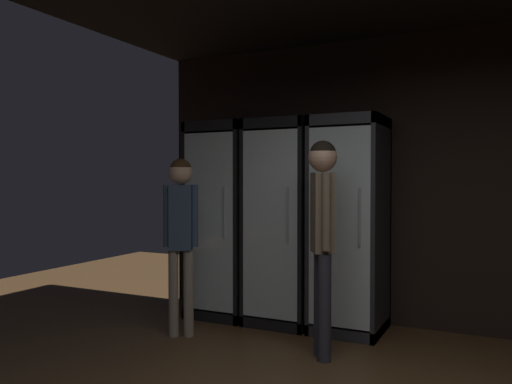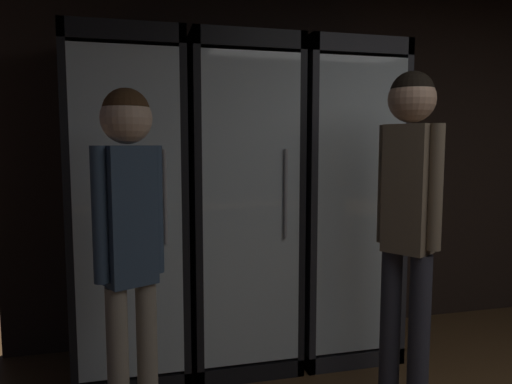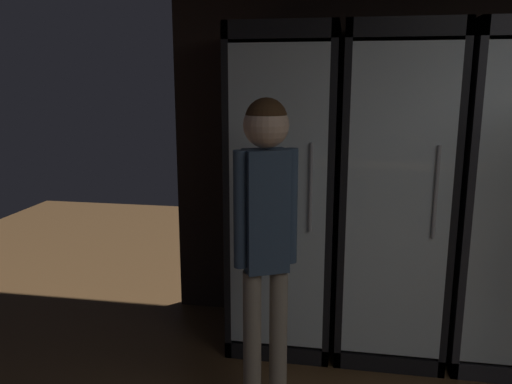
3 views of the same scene
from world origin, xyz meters
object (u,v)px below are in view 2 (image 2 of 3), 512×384
cooler_left (238,208)px  shopper_near (129,224)px  cooler_center (335,205)px  shopper_far (409,201)px  cooler_far_left (130,210)px

cooler_left → shopper_near: (-0.65, -0.88, 0.07)m
cooler_center → shopper_far: cooler_center is taller
shopper_near → cooler_center: bearing=33.7°
cooler_far_left → shopper_near: size_ratio=1.24×
cooler_center → shopper_far: size_ratio=1.16×
cooler_center → shopper_far: (0.01, -0.86, 0.12)m
cooler_left → shopper_far: size_ratio=1.16×
cooler_left → cooler_center: same height
cooler_center → shopper_near: 1.58m
cooler_left → shopper_near: 1.09m
cooler_left → shopper_far: bearing=-51.6°
cooler_left → shopper_near: size_ratio=1.24×
cooler_left → cooler_center: size_ratio=1.00×
cooler_left → shopper_near: cooler_left is taller
cooler_center → shopper_far: 0.87m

